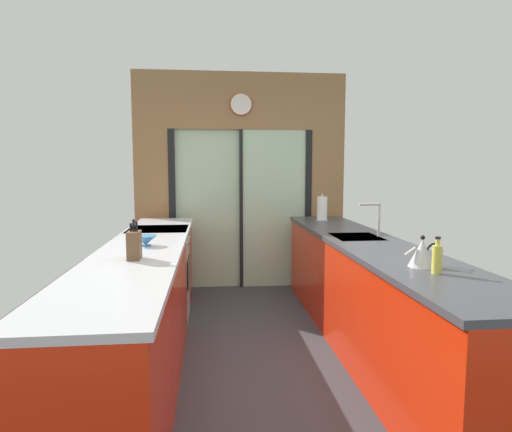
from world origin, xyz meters
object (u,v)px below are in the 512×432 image
object	(u,v)px
knife_block	(134,245)
paper_towel_roll	(322,209)
soap_bottle	(437,258)
mixing_bowl	(146,240)
kettle	(422,253)
oven_range	(159,274)

from	to	relation	value
knife_block	paper_towel_roll	distance (m)	2.69
knife_block	soap_bottle	distance (m)	1.87
mixing_bowl	soap_bottle	world-z (taller)	soap_bottle
knife_block	kettle	world-z (taller)	knife_block
oven_range	paper_towel_roll	size ratio (longest dim) A/B	3.04
knife_block	paper_towel_roll	xyz separation A→B (m)	(1.78, 2.02, 0.04)
mixing_bowl	knife_block	bearing A→B (deg)	-90.00
kettle	soap_bottle	xyz separation A→B (m)	(-0.00, -0.18, 0.00)
knife_block	oven_range	bearing A→B (deg)	90.70
kettle	paper_towel_roll	world-z (taller)	paper_towel_roll
oven_range	mixing_bowl	xyz separation A→B (m)	(0.02, -0.99, 0.51)
soap_bottle	kettle	bearing A→B (deg)	89.37
paper_towel_roll	knife_block	bearing A→B (deg)	-131.35
soap_bottle	paper_towel_roll	size ratio (longest dim) A/B	0.70
paper_towel_roll	kettle	bearing A→B (deg)	-89.95
knife_block	paper_towel_roll	bearing A→B (deg)	48.65
kettle	soap_bottle	bearing A→B (deg)	-90.63
oven_range	paper_towel_roll	distance (m)	1.97
oven_range	soap_bottle	xyz separation A→B (m)	(1.80, -2.09, 0.55)
oven_range	knife_block	xyz separation A→B (m)	(0.02, -1.50, 0.56)
knife_block	mixing_bowl	bearing A→B (deg)	90.00
soap_bottle	mixing_bowl	bearing A→B (deg)	148.25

